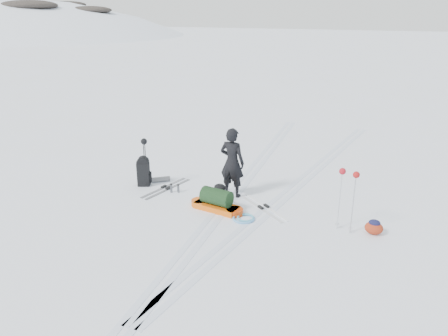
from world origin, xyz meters
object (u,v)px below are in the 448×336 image
(skier, at_px, (232,163))
(expedition_rucksack, at_px, (146,172))
(pulk_sled, at_px, (217,202))
(ski_poles_black, at_px, (144,147))

(skier, bearing_deg, expedition_rucksack, 10.86)
(pulk_sled, relative_size, ski_poles_black, 1.07)
(skier, bearing_deg, ski_poles_black, 13.05)
(skier, distance_m, ski_poles_black, 2.49)
(expedition_rucksack, bearing_deg, skier, -16.97)
(expedition_rucksack, height_order, ski_poles_black, ski_poles_black)
(ski_poles_black, bearing_deg, skier, -15.45)
(skier, bearing_deg, pulk_sled, 93.83)
(skier, distance_m, expedition_rucksack, 2.60)
(expedition_rucksack, relative_size, ski_poles_black, 0.61)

